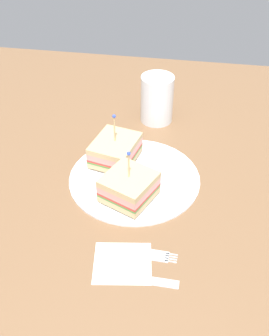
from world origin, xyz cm
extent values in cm
cube|color=brown|center=(0.00, 0.00, -1.00)|extent=(116.26, 116.26, 2.00)
cylinder|color=white|center=(0.00, 0.00, 0.42)|extent=(26.23, 26.23, 0.83)
cube|color=tan|center=(-4.80, -4.86, 1.42)|extent=(11.60, 10.28, 1.19)
cube|color=#478438|center=(-4.80, -4.86, 2.22)|extent=(11.60, 10.28, 0.40)
cube|color=red|center=(-4.80, -4.86, 2.67)|extent=(11.60, 10.28, 0.50)
cube|color=#E59389|center=(-4.80, -4.86, 3.59)|extent=(11.60, 10.28, 1.34)
cube|color=tan|center=(-4.80, -4.86, 4.85)|extent=(11.60, 10.28, 1.19)
cylinder|color=tan|center=(-4.80, -4.86, 8.08)|extent=(0.30, 0.30, 6.47)
sphere|color=blue|center=(-4.80, -4.86, 11.32)|extent=(0.70, 0.70, 0.70)
cube|color=tan|center=(6.05, -0.11, 1.47)|extent=(11.48, 11.30, 1.27)
cube|color=#478438|center=(6.05, -0.11, 2.30)|extent=(11.48, 11.30, 0.40)
cube|color=red|center=(6.05, -0.11, 2.75)|extent=(11.48, 11.30, 0.50)
cube|color=#E59389|center=(6.05, -0.11, 3.69)|extent=(11.48, 11.30, 1.39)
cube|color=tan|center=(6.05, -0.11, 5.02)|extent=(11.48, 11.30, 1.27)
cylinder|color=tan|center=(6.05, -0.11, 7.99)|extent=(0.30, 0.30, 5.93)
sphere|color=blue|center=(6.05, -0.11, 10.95)|extent=(0.70, 0.70, 0.70)
cylinder|color=silver|center=(-22.87, 1.47, 4.09)|extent=(6.78, 6.78, 8.18)
cylinder|color=white|center=(-22.87, 1.47, 5.66)|extent=(7.71, 7.71, 11.32)
cube|color=white|center=(20.91, 1.61, 0.07)|extent=(9.68, 10.46, 0.15)
cube|color=silver|center=(18.37, 1.53, 0.18)|extent=(0.84, 7.48, 0.35)
cube|color=silver|center=(18.54, 7.06, 0.18)|extent=(2.31, 3.67, 0.35)
cube|color=silver|center=(19.36, 9.23, 0.18)|extent=(0.24, 2.00, 0.35)
cube|color=silver|center=(18.86, 9.25, 0.18)|extent=(0.24, 2.00, 0.35)
cube|color=silver|center=(18.36, 9.26, 0.18)|extent=(0.24, 2.00, 0.35)
cube|color=silver|center=(17.86, 9.28, 0.18)|extent=(0.24, 2.00, 0.35)
cube|color=silver|center=(23.45, 1.68, 0.18)|extent=(0.70, 7.92, 0.35)
cube|color=silver|center=(23.53, 7.44, 0.18)|extent=(1.59, 7.02, 0.24)
camera|label=1|loc=(60.92, 10.39, 53.20)|focal=43.28mm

